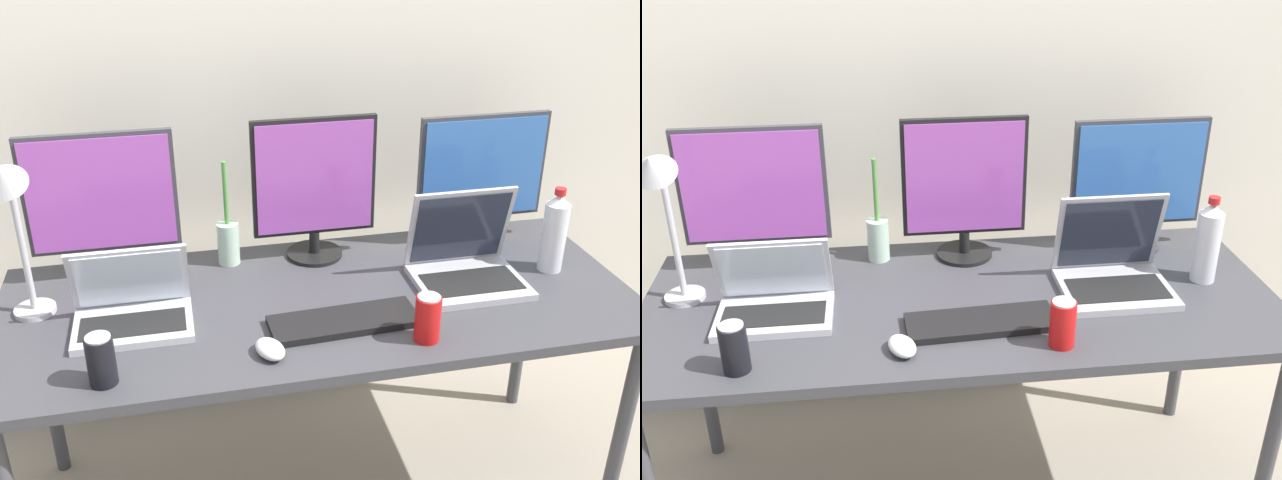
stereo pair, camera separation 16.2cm
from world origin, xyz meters
The scene contains 14 objects.
wall_back centered at (0.00, 0.59, 1.30)m, with size 7.00×0.08×2.60m, color silver.
work_desk centered at (0.00, 0.00, 0.68)m, with size 1.78×0.73×0.74m.
monitor_left centered at (-0.58, 0.25, 0.97)m, with size 0.42×0.22×0.44m.
monitor_center centered at (0.04, 0.26, 0.97)m, with size 0.38×0.17×0.44m.
monitor_right centered at (0.58, 0.26, 0.96)m, with size 0.42×0.19×0.42m.
laptop_silver centered at (-0.51, -0.03, 0.79)m, with size 0.31×0.21×0.21m.
laptop_secondary centered at (0.44, 0.01, 0.80)m, with size 0.31×0.26×0.27m.
keyboard_main centered at (0.03, -0.15, 0.75)m, with size 0.40×0.13×0.02m, color black.
mouse_by_keyboard centered at (-0.18, -0.25, 0.76)m, with size 0.06×0.10×0.04m, color silver.
water_bottle centered at (0.71, 0.02, 0.86)m, with size 0.07×0.07×0.26m.
soda_can_near_keyboard centered at (0.22, -0.26, 0.80)m, with size 0.07×0.07×0.13m.
soda_can_by_laptop centered at (-0.57, -0.27, 0.80)m, with size 0.07×0.07×0.13m.
bamboo_vase centered at (-0.23, 0.27, 0.82)m, with size 0.07×0.07×0.33m.
desk_lamp centered at (-0.77, 0.05, 1.06)m, with size 0.11×0.18×0.47m.
Camera 1 is at (-0.37, -1.69, 1.76)m, focal length 40.00 mm.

